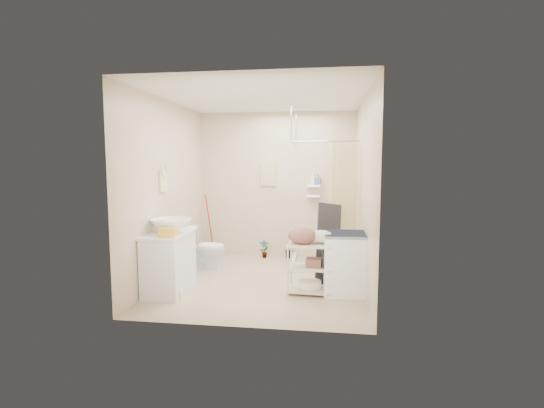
{
  "coord_description": "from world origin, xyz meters",
  "views": [
    {
      "loc": [
        0.88,
        -5.46,
        1.7
      ],
      "look_at": [
        0.1,
        0.25,
        1.1
      ],
      "focal_mm": 26.0,
      "sensor_mm": 36.0,
      "label": 1
    }
  ],
  "objects_px": {
    "vanity": "(169,262)",
    "laundry_rack": "(310,264)",
    "toilet": "(205,248)",
    "washing_machine": "(345,263)"
  },
  "relations": [
    {
      "from": "washing_machine",
      "to": "laundry_rack",
      "type": "height_order",
      "value": "laundry_rack"
    },
    {
      "from": "vanity",
      "to": "laundry_rack",
      "type": "xyz_separation_m",
      "value": [
        1.85,
        0.16,
        0.0
      ]
    },
    {
      "from": "laundry_rack",
      "to": "vanity",
      "type": "bearing_deg",
      "value": -171.59
    },
    {
      "from": "toilet",
      "to": "laundry_rack",
      "type": "relative_size",
      "value": 0.85
    },
    {
      "from": "vanity",
      "to": "toilet",
      "type": "bearing_deg",
      "value": 82.51
    },
    {
      "from": "vanity",
      "to": "toilet",
      "type": "xyz_separation_m",
      "value": [
        0.12,
        1.17,
        -0.06
      ]
    },
    {
      "from": "toilet",
      "to": "laundry_rack",
      "type": "xyz_separation_m",
      "value": [
        1.73,
        -1.01,
        0.06
      ]
    },
    {
      "from": "washing_machine",
      "to": "laundry_rack",
      "type": "relative_size",
      "value": 1.0
    },
    {
      "from": "vanity",
      "to": "washing_machine",
      "type": "distance_m",
      "value": 2.32
    },
    {
      "from": "vanity",
      "to": "laundry_rack",
      "type": "distance_m",
      "value": 1.86
    }
  ]
}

